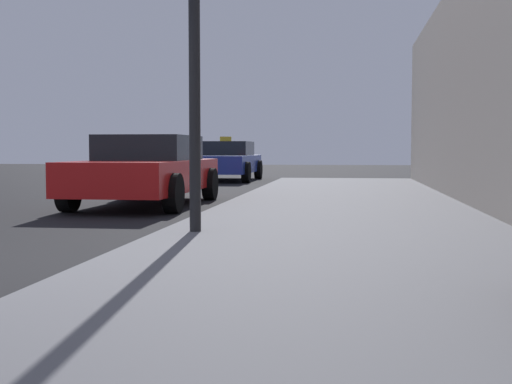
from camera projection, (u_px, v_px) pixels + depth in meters
The scene contains 3 objects.
sidewalk at pixel (346, 285), 4.76m from camera, with size 4.00×32.00×0.15m, color #5B5B60.
car_red at pixel (147, 170), 12.42m from camera, with size 1.97×4.54×1.27m.
car_blue at pixel (225, 161), 22.26m from camera, with size 2.06×4.40×1.43m.
Camera 1 is at (4.01, -4.75, 1.02)m, focal length 48.05 mm.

